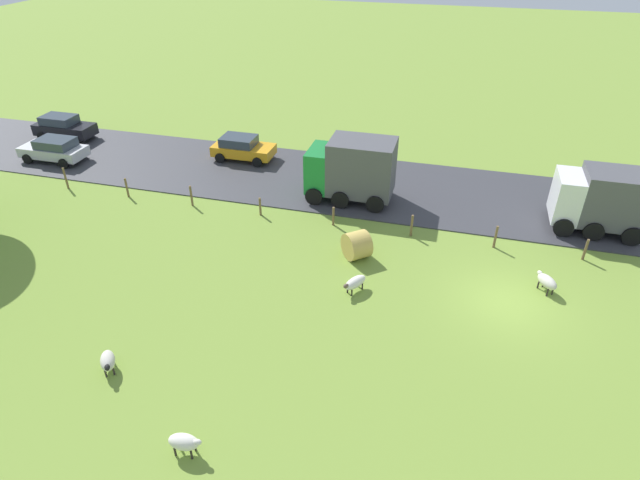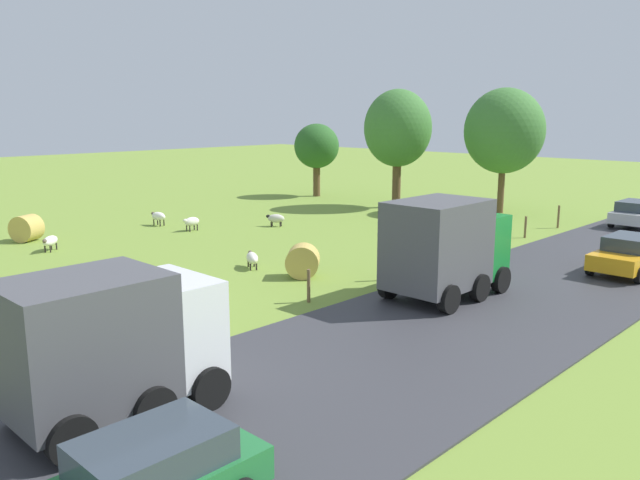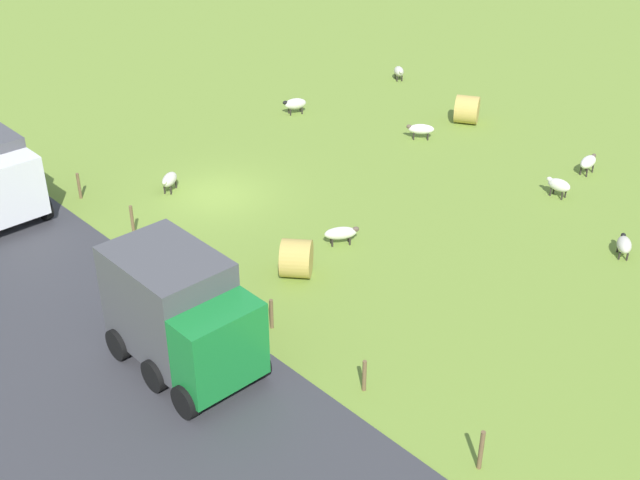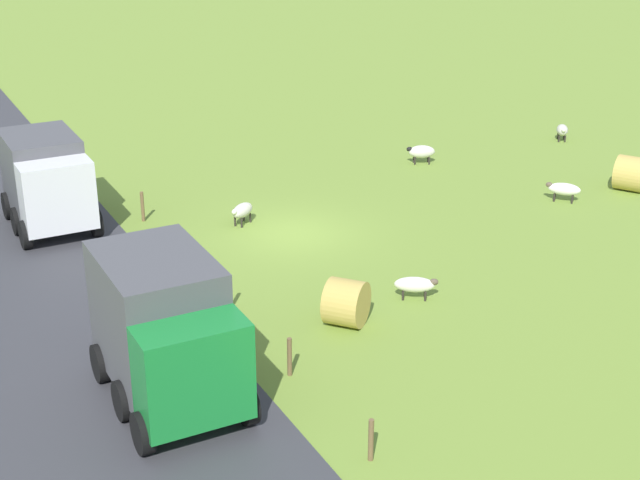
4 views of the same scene
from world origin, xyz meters
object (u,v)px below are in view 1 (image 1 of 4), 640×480
(sheep_4, at_px, (355,283))
(car_0, at_px, (54,149))
(truck_0, at_px, (352,168))
(truck_1, at_px, (602,199))
(car_1, at_px, (242,148))
(car_2, at_px, (64,127))
(hay_bale_0, at_px, (357,245))
(sheep_0, at_px, (108,361))
(sheep_7, at_px, (184,442))
(sheep_2, at_px, (547,281))
(car_3, at_px, (615,187))

(sheep_4, bearing_deg, car_0, 68.89)
(truck_0, height_order, car_0, truck_0)
(truck_1, height_order, car_1, truck_1)
(truck_0, height_order, car_2, truck_0)
(hay_bale_0, bearing_deg, car_2, 68.20)
(sheep_0, xyz_separation_m, car_0, (15.05, 14.05, 0.38))
(sheep_7, relative_size, car_2, 0.26)
(sheep_7, xyz_separation_m, car_1, (20.78, 6.68, 0.33))
(truck_0, distance_m, car_1, 8.78)
(sheep_0, distance_m, sheep_2, 17.69)
(car_1, height_order, car_2, car_2)
(truck_0, bearing_deg, car_3, -75.19)
(hay_bale_0, bearing_deg, car_1, 46.03)
(truck_0, distance_m, car_3, 14.67)
(sheep_0, height_order, truck_1, truck_1)
(sheep_7, distance_m, truck_0, 17.39)
(sheep_4, xyz_separation_m, car_1, (11.69, 9.92, 0.39))
(car_3, bearing_deg, hay_bale_0, 126.46)
(sheep_4, relative_size, truck_0, 0.27)
(sheep_2, xyz_separation_m, car_0, (6.14, 29.33, 0.33))
(car_3, bearing_deg, car_0, 96.19)
(hay_bale_0, relative_size, truck_1, 0.30)
(sheep_4, distance_m, truck_1, 13.52)
(car_2, distance_m, car_3, 35.64)
(car_2, bearing_deg, sheep_0, -139.17)
(sheep_2, height_order, car_1, car_1)
(sheep_4, height_order, truck_0, truck_0)
(sheep_2, xyz_separation_m, truck_1, (6.06, -2.81, 1.24))
(car_2, bearing_deg, sheep_2, -107.07)
(sheep_2, bearing_deg, truck_1, -24.84)
(sheep_2, bearing_deg, sheep_4, 105.26)
(sheep_7, xyz_separation_m, car_0, (17.38, 18.23, 0.33))
(sheep_0, xyz_separation_m, truck_1, (14.97, -18.09, 1.29))
(truck_1, xyz_separation_m, car_1, (3.49, 20.59, -0.91))
(sheep_0, height_order, sheep_7, sheep_7)
(sheep_4, relative_size, hay_bale_0, 0.96)
(sheep_4, relative_size, car_0, 0.30)
(car_3, bearing_deg, sheep_2, 156.05)
(sheep_7, height_order, car_3, car_3)
(car_3, bearing_deg, sheep_7, 143.69)
(sheep_7, height_order, car_0, car_0)
(sheep_0, xyz_separation_m, car_2, (18.52, 16.00, 0.44))
(sheep_0, bearing_deg, car_2, 40.83)
(sheep_4, xyz_separation_m, car_3, (11.94, -12.21, 0.38))
(sheep_7, distance_m, car_2, 29.02)
(hay_bale_0, height_order, car_0, car_0)
(car_0, bearing_deg, sheep_2, -101.83)
(sheep_2, distance_m, car_3, 10.73)
(hay_bale_0, bearing_deg, sheep_0, 143.30)
(truck_1, xyz_separation_m, car_2, (3.55, 34.10, -0.85))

